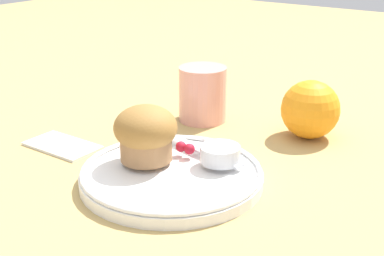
{
  "coord_description": "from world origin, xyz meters",
  "views": [
    {
      "loc": [
        0.35,
        -0.48,
        0.3
      ],
      "look_at": [
        -0.02,
        0.04,
        0.06
      ],
      "focal_mm": 50.0,
      "sensor_mm": 36.0,
      "label": 1
    }
  ],
  "objects_px": {
    "butter_knife": "(195,148)",
    "juice_glass": "(203,94)",
    "muffin": "(146,133)",
    "orange_fruit": "(310,109)"
  },
  "relations": [
    {
      "from": "muffin",
      "to": "butter_knife",
      "type": "relative_size",
      "value": 0.49
    },
    {
      "from": "muffin",
      "to": "juice_glass",
      "type": "bearing_deg",
      "value": 104.9
    },
    {
      "from": "butter_knife",
      "to": "orange_fruit",
      "type": "distance_m",
      "value": 0.19
    },
    {
      "from": "orange_fruit",
      "to": "butter_knife",
      "type": "bearing_deg",
      "value": -116.06
    },
    {
      "from": "butter_knife",
      "to": "muffin",
      "type": "bearing_deg",
      "value": -104.49
    },
    {
      "from": "muffin",
      "to": "butter_knife",
      "type": "xyz_separation_m",
      "value": [
        0.03,
        0.06,
        -0.03
      ]
    },
    {
      "from": "butter_knife",
      "to": "orange_fruit",
      "type": "xyz_separation_m",
      "value": [
        0.09,
        0.17,
        0.02
      ]
    },
    {
      "from": "muffin",
      "to": "juice_glass",
      "type": "height_order",
      "value": "muffin"
    },
    {
      "from": "butter_knife",
      "to": "orange_fruit",
      "type": "bearing_deg",
      "value": 76.21
    },
    {
      "from": "butter_knife",
      "to": "juice_glass",
      "type": "distance_m",
      "value": 0.17
    }
  ]
}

